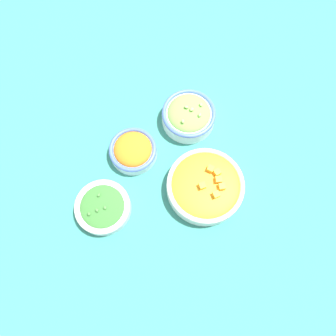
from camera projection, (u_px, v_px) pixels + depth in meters
The scene contains 5 objects.
ground_plane at pixel (168, 172), 0.87m from camera, with size 3.00×3.00×0.00m, color #337F75.
bowl_lettuce at pixel (189, 115), 0.89m from camera, with size 0.15×0.15×0.07m.
bowl_broccoli at pixel (103, 207), 0.82m from camera, with size 0.14×0.14×0.05m.
bowl_squash at pixel (205, 186), 0.83m from camera, with size 0.20×0.20×0.07m.
bowl_carrots at pixel (133, 150), 0.87m from camera, with size 0.13×0.13×0.05m.
Camera 1 is at (-0.22, -0.15, 0.83)m, focal length 35.00 mm.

